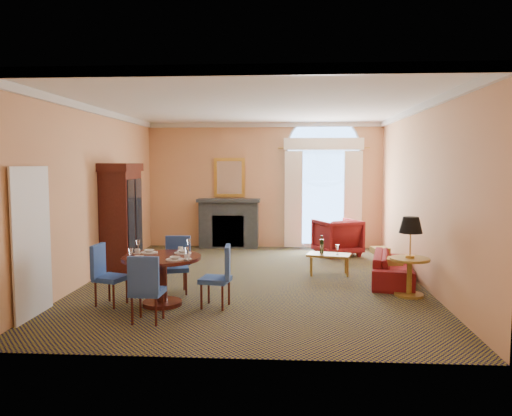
# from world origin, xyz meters

# --- Properties ---
(ground) EXTENTS (7.50, 7.50, 0.00)m
(ground) POSITION_xyz_m (0.00, 0.00, 0.00)
(ground) COLOR black
(ground) RESTS_ON ground
(room_envelope) EXTENTS (6.04, 7.52, 3.45)m
(room_envelope) POSITION_xyz_m (-0.03, 0.67, 2.51)
(room_envelope) COLOR #E2A16C
(room_envelope) RESTS_ON ground
(armoire) EXTENTS (0.62, 1.10, 2.16)m
(armoire) POSITION_xyz_m (-2.72, 0.66, 1.04)
(armoire) COLOR #34100B
(armoire) RESTS_ON ground
(dining_table) EXTENTS (1.20, 1.20, 0.96)m
(dining_table) POSITION_xyz_m (-1.29, -1.72, 0.56)
(dining_table) COLOR #34100B
(dining_table) RESTS_ON ground
(dining_chair_north) EXTENTS (0.52, 0.52, 0.94)m
(dining_chair_north) POSITION_xyz_m (-1.24, -0.93, 0.53)
(dining_chair_north) COLOR #254591
(dining_chair_north) RESTS_ON ground
(dining_chair_south) EXTENTS (0.44, 0.44, 0.94)m
(dining_chair_south) POSITION_xyz_m (-1.28, -2.63, 0.53)
(dining_chair_south) COLOR #254591
(dining_chair_south) RESTS_ON ground
(dining_chair_east) EXTENTS (0.48, 0.48, 0.94)m
(dining_chair_east) POSITION_xyz_m (-0.37, -1.78, 0.53)
(dining_chair_east) COLOR #254591
(dining_chair_east) RESTS_ON ground
(dining_chair_west) EXTENTS (0.52, 0.52, 0.94)m
(dining_chair_west) POSITION_xyz_m (-2.16, -1.78, 0.53)
(dining_chair_west) COLOR #254591
(dining_chair_west) RESTS_ON ground
(sofa) EXTENTS (1.06, 1.91, 0.53)m
(sofa) POSITION_xyz_m (2.55, 0.02, 0.26)
(sofa) COLOR maroon
(sofa) RESTS_ON ground
(armchair) EXTENTS (1.23, 1.25, 0.86)m
(armchair) POSITION_xyz_m (1.78, 2.65, 0.43)
(armchair) COLOR maroon
(armchair) RESTS_ON ground
(coffee_table) EXTENTS (0.90, 0.64, 0.77)m
(coffee_table) POSITION_xyz_m (1.41, 0.54, 0.39)
(coffee_table) COLOR olive
(coffee_table) RESTS_ON ground
(side_table) EXTENTS (0.63, 0.63, 1.27)m
(side_table) POSITION_xyz_m (2.60, -0.95, 0.81)
(side_table) COLOR olive
(side_table) RESTS_ON ground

